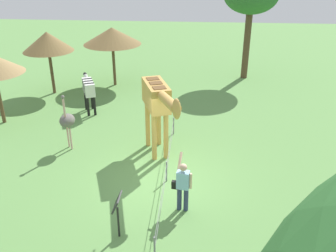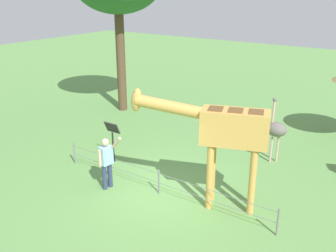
{
  "view_description": "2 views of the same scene",
  "coord_description": "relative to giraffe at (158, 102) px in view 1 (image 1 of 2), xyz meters",
  "views": [
    {
      "loc": [
        10.31,
        1.11,
        7.03
      ],
      "look_at": [
        -0.32,
        0.25,
        1.9
      ],
      "focal_mm": 39.48,
      "sensor_mm": 36.0,
      "label": 1
    },
    {
      "loc": [
        -5.71,
        8.07,
        5.7
      ],
      "look_at": [
        -0.14,
        -0.03,
        2.03
      ],
      "focal_mm": 40.8,
      "sensor_mm": 36.0,
      "label": 2
    }
  ],
  "objects": [
    {
      "name": "ground_plane",
      "position": [
        1.72,
        0.22,
        -2.16
      ],
      "size": [
        60.0,
        60.0,
        0.0
      ],
      "primitive_type": "plane",
      "color": "#60934C"
    },
    {
      "name": "giraffe",
      "position": [
        0.0,
        0.0,
        0.0
      ],
      "size": [
        3.59,
        1.68,
        3.17
      ],
      "color": "gold",
      "rests_on": "ground_plane"
    },
    {
      "name": "visitor",
      "position": [
        3.16,
        1.03,
        -1.26
      ],
      "size": [
        0.68,
        0.59,
        1.71
      ],
      "color": "navy",
      "rests_on": "ground_plane"
    },
    {
      "name": "zebra",
      "position": [
        -3.84,
        -3.67,
        -1.0
      ],
      "size": [
        1.78,
        1.0,
        1.66
      ],
      "color": "black",
      "rests_on": "ground_plane"
    },
    {
      "name": "ostrich",
      "position": [
        -0.25,
        -3.49,
        -0.99
      ],
      "size": [
        0.7,
        0.56,
        2.25
      ],
      "color": "#CC9E93",
      "rests_on": "ground_plane"
    },
    {
      "name": "shade_hut_near",
      "position": [
        -7.74,
        -3.3,
        0.61
      ],
      "size": [
        3.15,
        3.15,
        3.23
      ],
      "color": "brown",
      "rests_on": "ground_plane"
    },
    {
      "name": "shade_hut_far",
      "position": [
        -6.17,
        -6.29,
        0.6
      ],
      "size": [
        2.57,
        2.57,
        3.27
      ],
      "color": "brown",
      "rests_on": "ground_plane"
    },
    {
      "name": "info_sign",
      "position": [
        4.44,
        -0.61,
        -1.21
      ],
      "size": [
        0.56,
        0.21,
        1.32
      ],
      "color": "black",
      "rests_on": "ground_plane"
    },
    {
      "name": "wire_fence",
      "position": [
        1.72,
        0.44,
        -1.76
      ],
      "size": [
        7.05,
        0.05,
        0.75
      ],
      "color": "slate",
      "rests_on": "ground_plane"
    }
  ]
}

